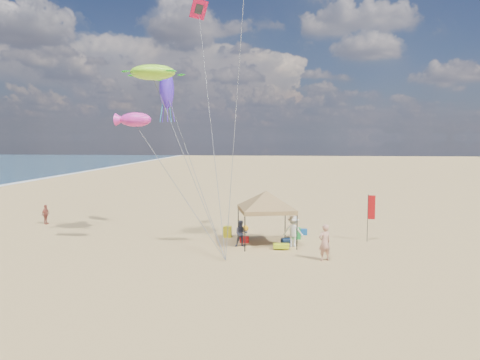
{
  "coord_description": "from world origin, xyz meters",
  "views": [
    {
      "loc": [
        2.53,
        -22.46,
        6.37
      ],
      "look_at": [
        0.0,
        3.0,
        4.0
      ],
      "focal_mm": 34.2,
      "sensor_mm": 36.0,
      "label": 1
    }
  ],
  "objects_px": {
    "beach_cart": "(281,246)",
    "person_near_a": "(325,242)",
    "feather_flag": "(371,210)",
    "person_far_a": "(46,214)",
    "cooler_red": "(244,240)",
    "cooler_blue": "(303,232)",
    "chair_green": "(297,233)",
    "person_near_b": "(241,234)",
    "chair_yellow": "(227,232)",
    "person_near_c": "(293,231)",
    "canopy_tent": "(266,193)"
  },
  "relations": [
    {
      "from": "beach_cart",
      "to": "person_near_a",
      "type": "distance_m",
      "value": 3.2
    },
    {
      "from": "feather_flag",
      "to": "person_far_a",
      "type": "relative_size",
      "value": 2.02
    },
    {
      "from": "cooler_red",
      "to": "cooler_blue",
      "type": "xyz_separation_m",
      "value": [
        3.64,
        2.66,
        0.0
      ]
    },
    {
      "from": "beach_cart",
      "to": "person_near_a",
      "type": "bearing_deg",
      "value": -43.53
    },
    {
      "from": "beach_cart",
      "to": "person_far_a",
      "type": "distance_m",
      "value": 18.44
    },
    {
      "from": "cooler_blue",
      "to": "beach_cart",
      "type": "bearing_deg",
      "value": -108.45
    },
    {
      "from": "chair_green",
      "to": "person_near_b",
      "type": "distance_m",
      "value": 4.12
    },
    {
      "from": "beach_cart",
      "to": "cooler_blue",
      "type": "bearing_deg",
      "value": 71.55
    },
    {
      "from": "person_far_a",
      "to": "cooler_red",
      "type": "bearing_deg",
      "value": -101.06
    },
    {
      "from": "chair_green",
      "to": "cooler_red",
      "type": "bearing_deg",
      "value": -156.1
    },
    {
      "from": "cooler_blue",
      "to": "cooler_red",
      "type": "bearing_deg",
      "value": -143.86
    },
    {
      "from": "chair_green",
      "to": "beach_cart",
      "type": "relative_size",
      "value": 0.78
    },
    {
      "from": "person_near_b",
      "to": "chair_yellow",
      "type": "bearing_deg",
      "value": 105.55
    },
    {
      "from": "beach_cart",
      "to": "person_near_b",
      "type": "bearing_deg",
      "value": 169.22
    },
    {
      "from": "person_near_c",
      "to": "beach_cart",
      "type": "bearing_deg",
      "value": 56.11
    },
    {
      "from": "canopy_tent",
      "to": "chair_green",
      "type": "distance_m",
      "value": 3.76
    },
    {
      "from": "chair_green",
      "to": "chair_yellow",
      "type": "bearing_deg",
      "value": 179.63
    },
    {
      "from": "beach_cart",
      "to": "cooler_red",
      "type": "bearing_deg",
      "value": 146.48
    },
    {
      "from": "cooler_red",
      "to": "beach_cart",
      "type": "distance_m",
      "value": 2.7
    },
    {
      "from": "chair_green",
      "to": "person_near_c",
      "type": "height_order",
      "value": "person_near_c"
    },
    {
      "from": "canopy_tent",
      "to": "person_near_b",
      "type": "bearing_deg",
      "value": -153.97
    },
    {
      "from": "person_near_b",
      "to": "person_far_a",
      "type": "bearing_deg",
      "value": 150.76
    },
    {
      "from": "beach_cart",
      "to": "person_near_c",
      "type": "relative_size",
      "value": 0.49
    },
    {
      "from": "canopy_tent",
      "to": "person_far_a",
      "type": "relative_size",
      "value": 4.06
    },
    {
      "from": "cooler_red",
      "to": "person_near_b",
      "type": "height_order",
      "value": "person_near_b"
    },
    {
      "from": "cooler_blue",
      "to": "person_near_b",
      "type": "relative_size",
      "value": 0.35
    },
    {
      "from": "cooler_blue",
      "to": "person_far_a",
      "type": "distance_m",
      "value": 18.9
    },
    {
      "from": "beach_cart",
      "to": "person_near_a",
      "type": "height_order",
      "value": "person_near_a"
    },
    {
      "from": "chair_yellow",
      "to": "beach_cart",
      "type": "height_order",
      "value": "chair_yellow"
    },
    {
      "from": "cooler_red",
      "to": "person_near_c",
      "type": "relative_size",
      "value": 0.29
    },
    {
      "from": "chair_green",
      "to": "person_near_a",
      "type": "xyz_separation_m",
      "value": [
        1.32,
        -5.05,
        0.61
      ]
    },
    {
      "from": "canopy_tent",
      "to": "cooler_red",
      "type": "xyz_separation_m",
      "value": [
        -1.34,
        0.35,
        -2.92
      ]
    },
    {
      "from": "feather_flag",
      "to": "cooler_red",
      "type": "xyz_separation_m",
      "value": [
        -7.65,
        -1.0,
        -1.78
      ]
    },
    {
      "from": "canopy_tent",
      "to": "cooler_blue",
      "type": "relative_size",
      "value": 10.93
    },
    {
      "from": "chair_green",
      "to": "person_near_a",
      "type": "distance_m",
      "value": 5.26
    },
    {
      "from": "cooler_blue",
      "to": "chair_yellow",
      "type": "xyz_separation_m",
      "value": [
        -4.86,
        -1.21,
        0.16
      ]
    },
    {
      "from": "chair_yellow",
      "to": "person_far_a",
      "type": "relative_size",
      "value": 0.48
    },
    {
      "from": "chair_green",
      "to": "person_near_b",
      "type": "xyz_separation_m",
      "value": [
        -3.28,
        -2.46,
        0.43
      ]
    },
    {
      "from": "beach_cart",
      "to": "chair_yellow",
      "type": "bearing_deg",
      "value": 139.8
    },
    {
      "from": "person_near_b",
      "to": "cooler_red",
      "type": "bearing_deg",
      "value": 76.32
    },
    {
      "from": "cooler_red",
      "to": "person_near_a",
      "type": "bearing_deg",
      "value": -38.88
    },
    {
      "from": "feather_flag",
      "to": "person_near_a",
      "type": "height_order",
      "value": "feather_flag"
    },
    {
      "from": "cooler_blue",
      "to": "person_near_c",
      "type": "bearing_deg",
      "value": -101.52
    },
    {
      "from": "cooler_blue",
      "to": "person_far_a",
      "type": "xyz_separation_m",
      "value": [
        -18.8,
        1.87,
        0.54
      ]
    },
    {
      "from": "canopy_tent",
      "to": "person_near_b",
      "type": "relative_size",
      "value": 3.8
    },
    {
      "from": "canopy_tent",
      "to": "beach_cart",
      "type": "distance_m",
      "value": 3.26
    },
    {
      "from": "canopy_tent",
      "to": "person_far_a",
      "type": "bearing_deg",
      "value": 163.53
    },
    {
      "from": "canopy_tent",
      "to": "person_near_c",
      "type": "bearing_deg",
      "value": -14.93
    },
    {
      "from": "cooler_red",
      "to": "person_near_a",
      "type": "relative_size",
      "value": 0.28
    },
    {
      "from": "canopy_tent",
      "to": "feather_flag",
      "type": "bearing_deg",
      "value": 12.05
    }
  ]
}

